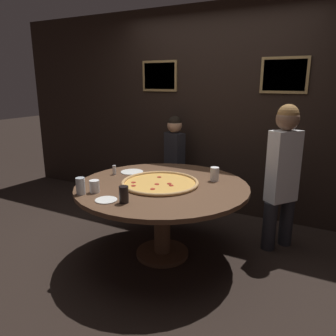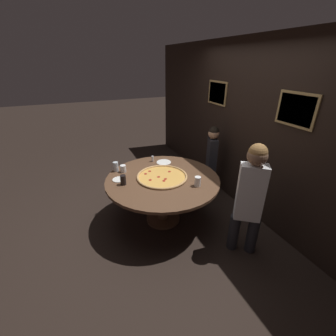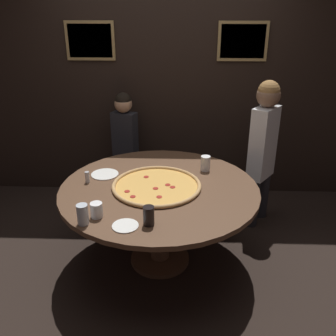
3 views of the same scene
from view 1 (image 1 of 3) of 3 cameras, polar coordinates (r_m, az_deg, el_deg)
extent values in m
plane|color=black|center=(3.40, -0.98, -14.82)|extent=(24.00, 24.00, 0.00)
cube|color=black|center=(4.27, 8.36, 9.56)|extent=(6.40, 0.06, 2.60)
cube|color=#9E7F4C|center=(4.55, -1.49, 15.72)|extent=(0.52, 0.02, 0.40)
cube|color=#B2A893|center=(4.54, -1.53, 15.72)|extent=(0.46, 0.01, 0.34)
cube|color=#9E7F4C|center=(4.01, 19.59, 14.99)|extent=(0.52, 0.02, 0.40)
cube|color=slate|center=(4.00, 19.58, 14.99)|extent=(0.46, 0.01, 0.34)
cylinder|color=brown|center=(3.11, -1.04, -3.23)|extent=(1.64, 1.64, 0.04)
cylinder|color=brown|center=(3.24, -1.01, -9.45)|extent=(0.16, 0.16, 0.70)
cylinder|color=brown|center=(3.39, -0.98, -14.53)|extent=(0.52, 0.52, 0.04)
cylinder|color=#E5A84C|center=(3.12, -1.35, -2.70)|extent=(0.70, 0.70, 0.01)
torus|color=tan|center=(3.11, -1.35, -2.52)|extent=(0.74, 0.74, 0.03)
cylinder|color=#A8281E|center=(3.03, 0.56, -3.06)|extent=(0.04, 0.04, 0.00)
cylinder|color=#A8281E|center=(3.04, -6.04, -3.08)|extent=(0.04, 0.04, 0.00)
cylinder|color=#A8281E|center=(3.08, 0.23, -2.74)|extent=(0.04, 0.04, 0.00)
cylinder|color=#A8281E|center=(2.94, -2.69, -3.67)|extent=(0.04, 0.04, 0.00)
cylinder|color=#A8281E|center=(3.07, -1.95, -2.82)|extent=(0.04, 0.04, 0.00)
cylinder|color=#A8281E|center=(3.14, -6.03, -2.51)|extent=(0.04, 0.04, 0.00)
cylinder|color=#A8281E|center=(3.29, -1.54, -1.59)|extent=(0.04, 0.04, 0.00)
cylinder|color=black|center=(2.65, -7.70, -4.60)|extent=(0.08, 0.08, 0.14)
cylinder|color=silver|center=(2.92, -14.99, -3.04)|extent=(0.08, 0.08, 0.15)
cylinder|color=white|center=(2.95, -12.68, -3.13)|extent=(0.09, 0.09, 0.11)
cylinder|color=white|center=(3.23, 8.11, -1.06)|extent=(0.08, 0.08, 0.14)
cylinder|color=white|center=(2.74, -10.71, -5.50)|extent=(0.18, 0.18, 0.01)
cylinder|color=white|center=(3.53, -6.29, -0.68)|extent=(0.24, 0.24, 0.01)
cylinder|color=silver|center=(3.47, -9.33, -0.43)|extent=(0.04, 0.04, 0.08)
cylinder|color=#B7B7BC|center=(3.45, -9.36, 0.35)|extent=(0.04, 0.04, 0.01)
cylinder|color=#232328|center=(3.70, 19.90, -8.78)|extent=(0.19, 0.19, 0.51)
cylinder|color=#232328|center=(3.55, 17.24, -9.58)|extent=(0.19, 0.19, 0.51)
cube|color=white|center=(3.43, 19.44, 0.25)|extent=(0.31, 0.34, 0.72)
sphere|color=#8C664C|center=(3.35, 20.14, 8.03)|extent=(0.22, 0.22, 0.22)
sphere|color=#9E703D|center=(3.35, 20.20, 8.69)|extent=(0.20, 0.20, 0.20)
cylinder|color=#232328|center=(4.34, 1.96, -4.86)|extent=(0.15, 0.15, 0.44)
cylinder|color=#232328|center=(4.48, 0.26, -4.22)|extent=(0.15, 0.15, 0.44)
cube|color=#232328|center=(4.26, 1.13, 2.10)|extent=(0.29, 0.23, 0.61)
sphere|color=tan|center=(4.19, 1.16, 7.43)|extent=(0.19, 0.19, 0.19)
sphere|color=black|center=(4.19, 1.16, 7.88)|extent=(0.17, 0.17, 0.17)
camera|label=2|loc=(2.03, 71.55, 22.15)|focal=24.00mm
camera|label=3|loc=(1.36, -74.52, 24.38)|focal=40.00mm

